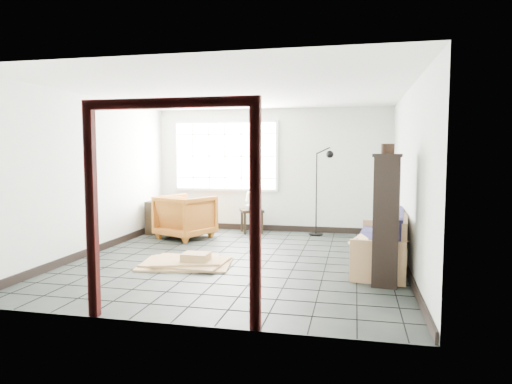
% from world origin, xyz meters
% --- Properties ---
extents(ground, '(5.50, 5.50, 0.00)m').
position_xyz_m(ground, '(0.00, 0.00, 0.00)').
color(ground, black).
rests_on(ground, ground).
extents(room_shell, '(5.02, 5.52, 2.61)m').
position_xyz_m(room_shell, '(0.00, 0.03, 1.68)').
color(room_shell, silver).
rests_on(room_shell, ground).
extents(window_panel, '(2.32, 0.08, 1.52)m').
position_xyz_m(window_panel, '(-1.00, 2.70, 1.60)').
color(window_panel, silver).
rests_on(window_panel, ground).
extents(doorway_trim, '(1.80, 0.08, 2.20)m').
position_xyz_m(doorway_trim, '(0.00, -2.70, 1.38)').
color(doorway_trim, '#350D0C').
rests_on(doorway_trim, ground).
extents(futon_sofa, '(0.89, 1.92, 0.82)m').
position_xyz_m(futon_sofa, '(2.21, -0.02, 0.30)').
color(futon_sofa, olive).
rests_on(futon_sofa, ground).
extents(armchair, '(1.18, 1.16, 0.94)m').
position_xyz_m(armchair, '(-1.48, 1.53, 0.47)').
color(armchair, '#944815').
rests_on(armchair, ground).
extents(side_table, '(0.59, 0.59, 0.49)m').
position_xyz_m(side_table, '(-0.35, 2.40, 0.41)').
color(side_table, black).
rests_on(side_table, ground).
extents(table_lamp, '(0.32, 0.32, 0.37)m').
position_xyz_m(table_lamp, '(-0.35, 2.32, 0.75)').
color(table_lamp, black).
rests_on(table_lamp, side_table).
extents(projector, '(0.26, 0.21, 0.09)m').
position_xyz_m(projector, '(-0.36, 2.42, 0.54)').
color(projector, silver).
rests_on(projector, side_table).
extents(floor_lamp, '(0.49, 0.31, 1.79)m').
position_xyz_m(floor_lamp, '(1.12, 2.36, 0.96)').
color(floor_lamp, black).
rests_on(floor_lamp, ground).
extents(console_shelf, '(0.88, 0.36, 0.68)m').
position_xyz_m(console_shelf, '(-1.98, 1.84, 0.34)').
color(console_shelf, black).
rests_on(console_shelf, ground).
extents(tall_shelf, '(0.40, 0.49, 1.67)m').
position_xyz_m(tall_shelf, '(2.15, -0.91, 0.85)').
color(tall_shelf, black).
rests_on(tall_shelf, ground).
extents(pot, '(0.20, 0.20, 0.12)m').
position_xyz_m(pot, '(2.14, -0.93, 1.73)').
color(pot, black).
rests_on(pot, tall_shelf).
extents(open_box, '(0.97, 0.63, 0.51)m').
position_xyz_m(open_box, '(2.15, -0.25, 0.18)').
color(open_box, '#A87451').
rests_on(open_box, ground).
extents(cardboard_pile, '(1.46, 1.13, 0.19)m').
position_xyz_m(cardboard_pile, '(-0.68, -0.49, 0.05)').
color(cardboard_pile, '#A87451').
rests_on(cardboard_pile, ground).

